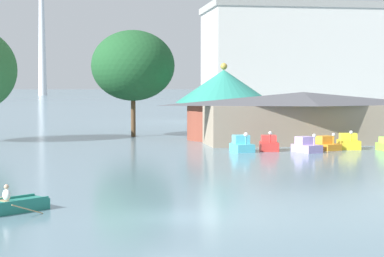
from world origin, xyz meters
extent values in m
plane|color=slate|center=(0.00, 0.00, 0.00)|extent=(2000.00, 2000.00, 0.00)
cube|color=#237A6B|center=(-6.89, 2.25, 0.25)|extent=(3.33, 2.98, 0.49)
cube|color=#237A6B|center=(-7.23, 2.68, 0.54)|extent=(2.52, 2.02, 0.10)
cube|color=#237A6B|center=(-6.55, 1.82, 0.54)|extent=(2.52, 2.02, 0.10)
cube|color=#997F5B|center=(-7.09, 2.10, 0.51)|extent=(0.82, 0.95, 0.04)
ellipsoid|color=white|center=(-7.09, 2.10, 0.79)|extent=(0.52, 0.54, 0.52)
sphere|color=tan|center=(-7.09, 2.10, 1.16)|extent=(0.22, 0.22, 0.22)
cylinder|color=tan|center=(-6.11, 1.12, 0.31)|extent=(1.26, 1.01, 0.62)
cube|color=#4CB7CC|center=(9.57, 27.76, 0.34)|extent=(1.77, 2.51, 0.68)
cube|color=#5DCDE2|center=(9.53, 28.05, 1.04)|extent=(1.40, 1.20, 0.73)
cylinder|color=#4CB7CC|center=(9.67, 26.82, 1.01)|extent=(0.14, 0.14, 0.66)
sphere|color=white|center=(9.67, 26.82, 1.53)|extent=(0.38, 0.38, 0.38)
cube|color=red|center=(12.08, 28.31, 0.38)|extent=(1.89, 2.68, 0.75)
cube|color=#E8423C|center=(12.13, 28.62, 1.04)|extent=(1.44, 1.30, 0.57)
cylinder|color=red|center=(11.91, 27.35, 1.10)|extent=(0.14, 0.14, 0.71)
sphere|color=white|center=(11.91, 27.35, 1.60)|extent=(0.29, 0.29, 0.29)
cube|color=#B299D8|center=(14.88, 26.51, 0.32)|extent=(2.26, 2.81, 0.65)
cube|color=#C8ADF0|center=(14.77, 26.80, 0.98)|extent=(1.59, 1.47, 0.66)
cylinder|color=#B299D8|center=(15.21, 25.60, 0.97)|extent=(0.14, 0.14, 0.65)
sphere|color=white|center=(15.21, 25.60, 1.46)|extent=(0.32, 0.32, 0.32)
cube|color=orange|center=(17.26, 28.22, 0.28)|extent=(2.14, 2.67, 0.55)
cube|color=gold|center=(17.17, 28.49, 0.88)|extent=(1.54, 1.38, 0.66)
cylinder|color=orange|center=(17.54, 27.33, 0.90)|extent=(0.14, 0.14, 0.70)
sphere|color=white|center=(17.54, 27.33, 1.40)|extent=(0.28, 0.28, 0.28)
cube|color=yellow|center=(19.43, 28.60, 0.40)|extent=(2.02, 2.49, 0.79)
cube|color=yellow|center=(19.48, 28.88, 1.09)|extent=(1.58, 1.23, 0.61)
cylinder|color=yellow|center=(19.29, 27.71, 1.10)|extent=(0.14, 0.14, 0.62)
sphere|color=white|center=(19.29, 27.71, 1.56)|extent=(0.30, 0.30, 0.30)
cube|color=gray|center=(17.06, 34.28, 1.88)|extent=(18.57, 5.71, 3.76)
pyramid|color=#4C4C51|center=(17.06, 34.28, 4.38)|extent=(20.06, 6.57, 1.25)
cylinder|color=brown|center=(10.66, 40.89, 1.92)|extent=(7.65, 7.65, 3.85)
cone|color=teal|center=(10.66, 40.89, 5.55)|extent=(10.09, 10.09, 3.42)
sphere|color=#B7993D|center=(10.66, 40.89, 7.61)|extent=(0.70, 0.70, 0.70)
cylinder|color=brown|center=(1.64, 46.57, 1.97)|extent=(0.51, 0.51, 3.95)
ellipsoid|color=#1E5128|center=(1.64, 46.57, 7.82)|extent=(9.16, 9.16, 7.74)
cube|color=silver|center=(31.60, 75.49, 8.56)|extent=(32.43, 14.63, 17.12)
cube|color=#999993|center=(31.60, 75.49, 17.62)|extent=(33.08, 14.92, 1.00)
camera|label=1|loc=(-3.62, -28.74, 5.63)|focal=63.93mm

